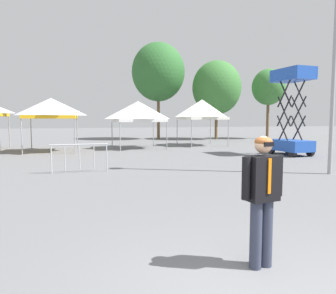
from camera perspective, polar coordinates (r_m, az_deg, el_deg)
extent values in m
cylinder|color=#9E9EA3|center=(24.50, -26.51, 2.60)|extent=(0.06, 0.06, 2.37)
cylinder|color=#9E9EA3|center=(19.56, -24.71, 1.97)|extent=(0.06, 0.06, 2.22)
cylinder|color=#9E9EA3|center=(19.20, -16.30, 2.18)|extent=(0.06, 0.06, 2.22)
cylinder|color=#9E9EA3|center=(22.37, -23.27, 2.35)|extent=(0.06, 0.06, 2.22)
cylinder|color=#9E9EA3|center=(22.05, -15.91, 2.54)|extent=(0.06, 0.06, 2.22)
pyramid|color=white|center=(20.74, -20.19, 6.78)|extent=(3.13, 3.13, 1.04)
cube|color=yellow|center=(20.73, -20.14, 5.07)|extent=(3.10, 3.10, 0.20)
cylinder|color=#9E9EA3|center=(20.06, -8.55, 2.13)|extent=(0.06, 0.06, 2.00)
cylinder|color=#9E9EA3|center=(20.86, -0.20, 2.29)|extent=(0.06, 0.06, 2.00)
cylinder|color=#9E9EA3|center=(23.09, -9.97, 2.48)|extent=(0.06, 0.06, 2.00)
cylinder|color=#9E9EA3|center=(23.79, -2.62, 2.63)|extent=(0.06, 0.06, 2.00)
pyramid|color=white|center=(21.88, -5.37, 6.59)|extent=(3.43, 3.43, 1.20)
cube|color=white|center=(21.87, -5.35, 4.76)|extent=(3.40, 3.40, 0.20)
cylinder|color=#9E9EA3|center=(22.34, 4.22, 2.65)|extent=(0.06, 0.06, 2.15)
cylinder|color=#9E9EA3|center=(23.61, 10.72, 2.70)|extent=(0.06, 0.06, 2.15)
cylinder|color=#9E9EA3|center=(25.03, 1.64, 2.92)|extent=(0.06, 0.06, 2.15)
cylinder|color=#9E9EA3|center=(26.18, 7.61, 2.97)|extent=(0.06, 0.06, 2.15)
pyramid|color=white|center=(24.24, 6.09, 6.90)|extent=(3.20, 3.20, 1.30)
cube|color=white|center=(24.23, 6.07, 5.12)|extent=(3.17, 3.17, 0.20)
cylinder|color=black|center=(17.96, 21.36, -0.94)|extent=(0.22, 0.49, 0.48)
cylinder|color=black|center=(18.77, 24.08, -0.79)|extent=(0.22, 0.49, 0.48)
cylinder|color=black|center=(19.28, 17.96, -0.45)|extent=(0.22, 0.49, 0.48)
cylinder|color=black|center=(20.03, 20.64, -0.33)|extent=(0.22, 0.49, 0.48)
cube|color=blue|center=(18.97, 21.01, 0.29)|extent=(1.58, 2.40, 0.60)
cylinder|color=black|center=(18.60, 19.95, 2.78)|extent=(0.17, 1.12, 1.65)
cylinder|color=black|center=(18.60, 19.95, 2.78)|extent=(0.17, 1.12, 1.65)
cylinder|color=black|center=(19.25, 22.19, 2.78)|extent=(0.17, 1.12, 1.65)
cylinder|color=black|center=(19.25, 22.19, 2.78)|extent=(0.17, 1.12, 1.65)
cylinder|color=black|center=(18.60, 20.05, 6.03)|extent=(0.17, 1.12, 1.65)
cylinder|color=black|center=(18.60, 20.05, 6.03)|extent=(0.17, 1.12, 1.65)
cylinder|color=black|center=(19.24, 22.29, 5.91)|extent=(0.17, 1.12, 1.65)
cylinder|color=black|center=(19.24, 22.29, 5.91)|extent=(0.17, 1.12, 1.65)
cylinder|color=black|center=(18.65, 20.15, 9.27)|extent=(0.17, 1.12, 1.65)
cylinder|color=black|center=(18.65, 20.15, 9.27)|extent=(0.17, 1.12, 1.65)
cylinder|color=black|center=(19.30, 22.40, 9.04)|extent=(0.17, 1.12, 1.65)
cylinder|color=black|center=(19.30, 22.40, 9.04)|extent=(0.17, 1.12, 1.65)
cube|color=blue|center=(19.03, 21.36, 11.10)|extent=(1.50, 2.28, 0.12)
cube|color=blue|center=(18.30, 23.64, 12.34)|extent=(1.33, 0.16, 0.55)
cube|color=blue|center=(19.87, 19.33, 11.86)|extent=(1.33, 0.16, 0.55)
cube|color=blue|center=(18.66, 19.87, 12.31)|extent=(0.23, 2.18, 0.55)
cube|color=blue|center=(19.50, 22.84, 11.89)|extent=(0.23, 2.18, 0.55)
cylinder|color=#33384C|center=(4.57, 15.41, -14.91)|extent=(0.16, 0.16, 0.92)
cylinder|color=#33384C|center=(4.68, 17.19, -14.47)|extent=(0.16, 0.16, 0.92)
cube|color=black|center=(4.42, 16.56, -5.37)|extent=(0.45, 0.30, 0.60)
cylinder|color=black|center=(4.25, 13.77, -5.45)|extent=(0.11, 0.11, 0.56)
cylinder|color=black|center=(4.60, 19.15, -4.80)|extent=(0.11, 0.11, 0.56)
sphere|color=#D8A884|center=(4.37, 16.70, 0.38)|extent=(0.23, 0.23, 0.23)
ellipsoid|color=brown|center=(4.36, 16.72, 0.91)|extent=(0.23, 0.23, 0.14)
cube|color=black|center=(4.29, 17.62, 0.47)|extent=(0.15, 0.04, 0.06)
cube|color=orange|center=(4.32, 17.70, -4.99)|extent=(0.05, 0.02, 0.46)
cylinder|color=#9E9EA3|center=(13.26, 27.75, 17.29)|extent=(0.14, 0.14, 9.89)
cylinder|color=brown|center=(33.84, 17.38, 4.71)|extent=(0.28, 0.28, 3.88)
ellipsoid|color=#387233|center=(33.99, 17.53, 10.20)|extent=(3.27, 3.27, 3.60)
cylinder|color=brown|center=(31.42, -1.73, 5.48)|extent=(0.28, 0.28, 4.48)
ellipsoid|color=#2D662D|center=(31.74, -1.75, 13.24)|extent=(5.12, 5.12, 5.64)
cylinder|color=brown|center=(31.79, 8.61, 4.21)|extent=(0.28, 0.28, 3.14)
ellipsoid|color=#387233|center=(31.93, 8.69, 10.44)|extent=(4.74, 4.74, 5.21)
cylinder|color=#B7BABF|center=(12.30, -15.58, 0.41)|extent=(2.10, 0.08, 0.05)
cylinder|color=#B7BABF|center=(12.41, -10.91, -1.89)|extent=(0.04, 0.04, 1.05)
cylinder|color=#B7BABF|center=(12.38, -20.14, -2.13)|extent=(0.04, 0.04, 1.05)
cylinder|color=#B7BABF|center=(12.36, -13.09, -1.71)|extent=(0.04, 0.04, 0.92)
cylinder|color=#B7BABF|center=(12.35, -15.52, -1.77)|extent=(0.04, 0.04, 0.92)
cylinder|color=#B7BABF|center=(12.35, -17.96, -1.83)|extent=(0.04, 0.04, 0.92)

